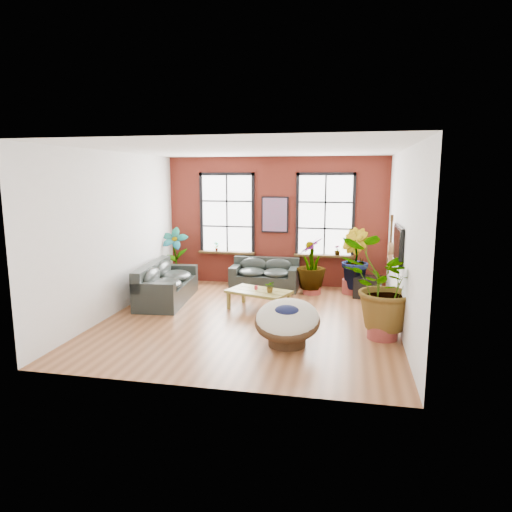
{
  "coord_description": "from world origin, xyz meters",
  "views": [
    {
      "loc": [
        1.96,
        -9.05,
        2.97
      ],
      "look_at": [
        0.0,
        0.6,
        1.25
      ],
      "focal_mm": 32.0,
      "sensor_mm": 36.0,
      "label": 1
    }
  ],
  "objects_px": {
    "sofa_back": "(265,275)",
    "sofa_left": "(165,284)",
    "papasan_chair": "(287,321)",
    "coffee_table": "(259,293)"
  },
  "relations": [
    {
      "from": "coffee_table",
      "to": "papasan_chair",
      "type": "height_order",
      "value": "papasan_chair"
    },
    {
      "from": "papasan_chair",
      "to": "sofa_left",
      "type": "bearing_deg",
      "value": 144.96
    },
    {
      "from": "sofa_left",
      "to": "coffee_table",
      "type": "relative_size",
      "value": 1.54
    },
    {
      "from": "sofa_back",
      "to": "papasan_chair",
      "type": "xyz_separation_m",
      "value": [
        1.14,
        -4.03,
        0.08
      ]
    },
    {
      "from": "sofa_back",
      "to": "sofa_left",
      "type": "height_order",
      "value": "sofa_left"
    },
    {
      "from": "sofa_left",
      "to": "sofa_back",
      "type": "bearing_deg",
      "value": -57.5
    },
    {
      "from": "sofa_back",
      "to": "coffee_table",
      "type": "distance_m",
      "value": 1.95
    },
    {
      "from": "sofa_back",
      "to": "sofa_left",
      "type": "xyz_separation_m",
      "value": [
        -2.14,
        -1.68,
        0.04
      ]
    },
    {
      "from": "sofa_left",
      "to": "coffee_table",
      "type": "height_order",
      "value": "sofa_left"
    },
    {
      "from": "sofa_back",
      "to": "papasan_chair",
      "type": "bearing_deg",
      "value": -75.01
    }
  ]
}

